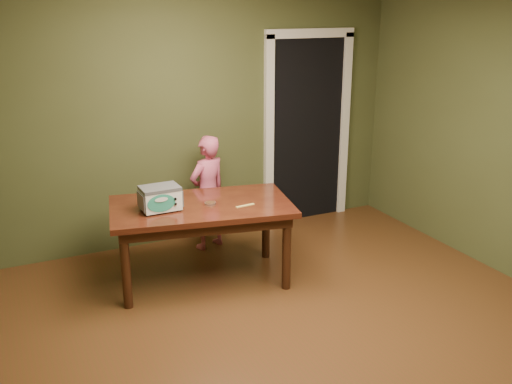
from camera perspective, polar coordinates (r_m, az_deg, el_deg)
floor at (r=4.43m, az=6.42°, el=-15.40°), size 5.00×5.00×0.00m
room_shell at (r=3.77m, az=7.34°, el=6.75°), size 4.52×5.02×2.61m
doorway at (r=6.89m, az=3.88°, el=6.56°), size 1.10×0.66×2.25m
dining_table at (r=5.16m, az=-5.48°, el=-2.24°), size 1.74×1.19×0.75m
toy_oven at (r=4.98m, az=-9.56°, el=-0.54°), size 0.36×0.25×0.22m
baking_pan at (r=5.10m, az=-4.61°, el=-1.13°), size 0.10×0.10×0.02m
spatula at (r=5.05m, az=-1.10°, el=-1.37°), size 0.18×0.04×0.01m
child at (r=5.90m, az=-4.84°, el=-0.06°), size 0.51×0.42×1.20m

